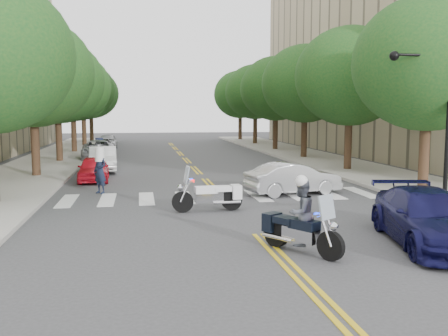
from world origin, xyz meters
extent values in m
plane|color=#38383A|center=(0.00, 0.00, 0.00)|extent=(140.00, 140.00, 0.00)
cube|color=#9E9991|center=(-9.50, 22.00, 0.07)|extent=(5.00, 60.00, 0.15)
cube|color=#9E9991|center=(9.50, 22.00, 0.07)|extent=(5.00, 60.00, 0.15)
cylinder|color=#382316|center=(-8.80, 14.00, 1.66)|extent=(0.44, 0.44, 3.32)
ellipsoid|color=#14481B|center=(-8.80, 14.00, 5.56)|extent=(6.40, 6.40, 5.76)
cylinder|color=#382316|center=(-8.80, 22.00, 1.66)|extent=(0.44, 0.44, 3.32)
ellipsoid|color=#14481B|center=(-8.80, 22.00, 5.56)|extent=(6.40, 6.40, 5.76)
cylinder|color=#382316|center=(-8.80, 30.00, 1.66)|extent=(0.44, 0.44, 3.32)
ellipsoid|color=#14481B|center=(-8.80, 30.00, 5.56)|extent=(6.40, 6.40, 5.76)
cylinder|color=#382316|center=(-8.80, 38.00, 1.66)|extent=(0.44, 0.44, 3.32)
ellipsoid|color=#14481B|center=(-8.80, 38.00, 5.56)|extent=(6.40, 6.40, 5.76)
cylinder|color=#382316|center=(-8.80, 46.00, 1.66)|extent=(0.44, 0.44, 3.32)
ellipsoid|color=#14481B|center=(-8.80, 46.00, 5.56)|extent=(6.40, 6.40, 5.76)
cylinder|color=#382316|center=(8.80, 6.00, 1.66)|extent=(0.44, 0.44, 3.32)
ellipsoid|color=#14481B|center=(8.80, 6.00, 5.56)|extent=(6.40, 6.40, 5.76)
cylinder|color=#382316|center=(8.80, 14.00, 1.66)|extent=(0.44, 0.44, 3.32)
ellipsoid|color=#14481B|center=(8.80, 14.00, 5.56)|extent=(6.40, 6.40, 5.76)
cylinder|color=#382316|center=(8.80, 22.00, 1.66)|extent=(0.44, 0.44, 3.32)
ellipsoid|color=#14481B|center=(8.80, 22.00, 5.56)|extent=(6.40, 6.40, 5.76)
cylinder|color=#382316|center=(8.80, 30.00, 1.66)|extent=(0.44, 0.44, 3.32)
ellipsoid|color=#14481B|center=(8.80, 30.00, 5.56)|extent=(6.40, 6.40, 5.76)
cylinder|color=#382316|center=(8.80, 38.00, 1.66)|extent=(0.44, 0.44, 3.32)
ellipsoid|color=#14481B|center=(8.80, 38.00, 5.56)|extent=(6.40, 6.40, 5.76)
cylinder|color=#382316|center=(8.80, 46.00, 1.66)|extent=(0.44, 0.44, 3.32)
ellipsoid|color=#14481B|center=(8.80, 46.00, 5.56)|extent=(6.40, 6.40, 5.76)
cylinder|color=black|center=(8.20, 3.50, 3.00)|extent=(0.16, 0.16, 6.00)
cylinder|color=black|center=(7.00, 3.50, 5.60)|extent=(2.40, 0.10, 0.10)
sphere|color=black|center=(5.90, 3.50, 5.55)|extent=(0.36, 0.36, 0.36)
cylinder|color=black|center=(1.10, -2.78, 0.36)|extent=(0.52, 0.69, 0.72)
cylinder|color=black|center=(0.16, -1.36, 0.36)|extent=(0.56, 0.71, 0.72)
cube|color=silver|center=(0.60, -2.02, 0.48)|extent=(0.81, 0.99, 0.34)
cube|color=black|center=(0.66, -2.11, 0.75)|extent=(0.73, 0.83, 0.23)
cube|color=black|center=(0.34, -1.62, 0.77)|extent=(0.68, 0.72, 0.17)
cube|color=black|center=(0.07, -1.22, 0.64)|extent=(0.57, 0.52, 0.48)
cube|color=#8C99A5|center=(1.02, -2.66, 1.28)|extent=(0.53, 0.43, 0.58)
cube|color=red|center=(1.03, -2.44, 1.09)|extent=(0.15, 0.15, 0.09)
cube|color=#0C26E5|center=(0.81, -2.58, 1.09)|extent=(0.15, 0.15, 0.09)
imported|color=#474C56|center=(0.60, -2.02, 1.03)|extent=(1.03, 0.98, 1.68)
sphere|color=silver|center=(0.60, -2.02, 1.82)|extent=(0.32, 0.32, 0.32)
cylinder|color=black|center=(-1.88, 3.49, 0.38)|extent=(0.76, 0.21, 0.75)
cylinder|color=black|center=(-0.11, 3.62, 0.38)|extent=(0.77, 0.25, 0.75)
cube|color=silver|center=(-0.94, 3.56, 0.50)|extent=(1.02, 0.43, 0.35)
cube|color=white|center=(-1.05, 3.55, 0.78)|extent=(0.80, 0.45, 0.24)
cube|color=white|center=(-0.45, 3.60, 0.80)|extent=(0.64, 0.49, 0.18)
cube|color=white|center=(0.05, 3.63, 0.66)|extent=(0.37, 0.51, 0.50)
cube|color=#8C99A5|center=(-1.74, 3.50, 1.33)|extent=(0.21, 0.56, 0.61)
cube|color=red|center=(-1.54, 3.38, 1.13)|extent=(0.12, 0.12, 0.09)
cube|color=#0C26E5|center=(-1.56, 3.65, 1.13)|extent=(0.12, 0.12, 0.09)
imported|color=#151C30|center=(-5.03, 8.17, 0.97)|extent=(0.82, 0.83, 1.94)
imported|color=#B8B8BA|center=(3.12, 6.59, 0.68)|extent=(4.35, 2.31, 1.36)
imported|color=#0D0D39|center=(4.19, -1.84, 0.73)|extent=(2.99, 5.34, 1.46)
imported|color=red|center=(-5.67, 12.20, 0.63)|extent=(1.64, 3.76, 1.26)
imported|color=white|center=(-5.48, 16.36, 0.73)|extent=(1.79, 4.50, 1.46)
imported|color=#999BA0|center=(-6.30, 23.50, 0.71)|extent=(2.74, 5.29, 1.43)
imported|color=black|center=(-6.30, 28.50, 0.60)|extent=(1.79, 4.18, 1.20)
imported|color=#9E9EA3|center=(-6.30, 34.00, 0.71)|extent=(1.76, 4.23, 1.43)
camera|label=1|loc=(-3.33, -13.73, 3.54)|focal=40.00mm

